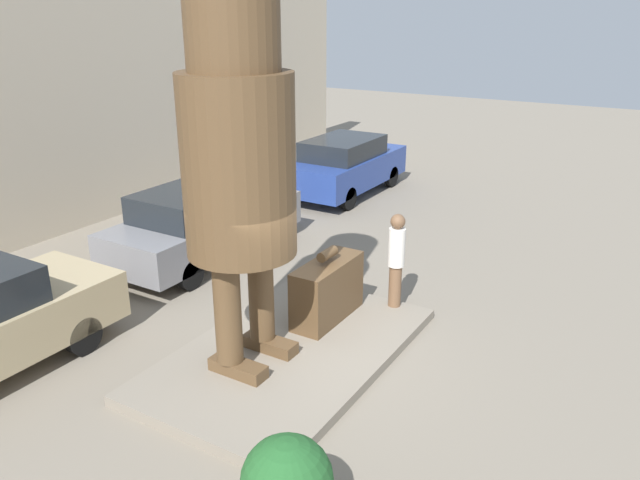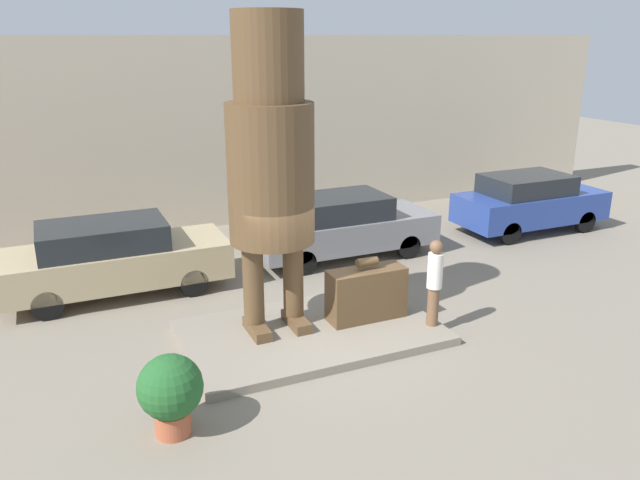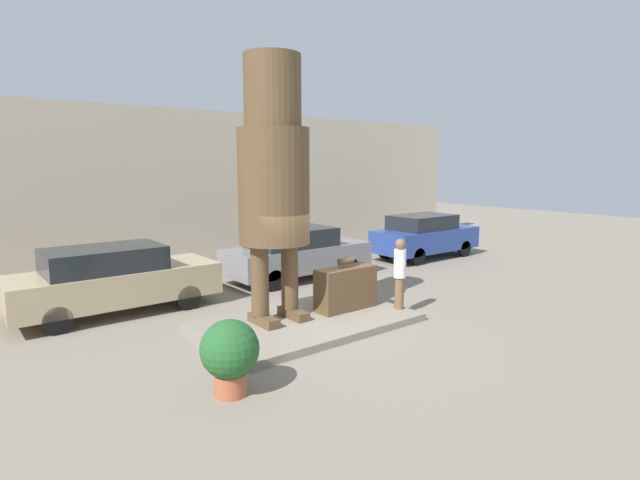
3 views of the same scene
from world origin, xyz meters
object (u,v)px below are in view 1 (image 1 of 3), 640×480
giant_suitcase (327,290)px  parked_car_grey (204,221)px  statue_figure (238,140)px  tourist (396,257)px  parked_car_blue (346,165)px

giant_suitcase → parked_car_grey: size_ratio=0.33×
statue_figure → giant_suitcase: statue_figure is taller
parked_car_grey → giant_suitcase: bearing=-109.0°
statue_figure → giant_suitcase: (1.74, -0.34, -2.75)m
tourist → parked_car_blue: bearing=35.4°
tourist → parked_car_blue: (6.12, 4.35, -0.22)m
statue_figure → parked_car_grey: 5.25m
giant_suitcase → tourist: tourist is taller
parked_car_blue → parked_car_grey: bearing=178.3°
tourist → statue_figure: bearing=158.1°
statue_figure → parked_car_blue: bearing=20.2°
statue_figure → giant_suitcase: bearing=-10.9°
giant_suitcase → tourist: bearing=-37.4°
parked_car_grey → parked_car_blue: bearing=-1.7°
tourist → parked_car_grey: 4.54m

